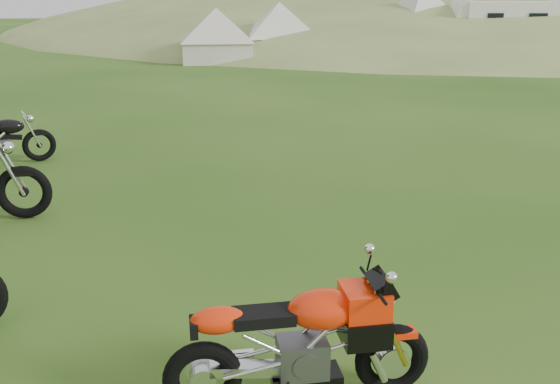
{
  "coord_description": "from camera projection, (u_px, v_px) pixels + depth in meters",
  "views": [
    {
      "loc": [
        -0.96,
        -5.13,
        2.76
      ],
      "look_at": [
        -0.03,
        0.4,
        0.92
      ],
      "focal_mm": 40.0,
      "sensor_mm": 36.0,
      "label": 1
    }
  ],
  "objects": [
    {
      "name": "tent_left",
      "position": [
        217.0,
        32.0,
        24.15
      ],
      "size": [
        2.73,
        2.73,
        2.26
      ],
      "primitive_type": null,
      "rotation": [
        0.0,
        0.0,
        -0.05
      ],
      "color": "beige",
      "rests_on": "ground"
    },
    {
      "name": "tent_right",
      "position": [
        420.0,
        21.0,
        26.97
      ],
      "size": [
        3.87,
        3.87,
        2.8
      ],
      "primitive_type": null,
      "rotation": [
        0.0,
        0.0,
        0.22
      ],
      "color": "beige",
      "rests_on": "ground"
    },
    {
      "name": "hedgerow",
      "position": [
        506.0,
        26.0,
        47.08
      ],
      "size": [
        36.0,
        1.2,
        8.6
      ],
      "primitive_type": null,
      "color": "black",
      "rests_on": "ground"
    },
    {
      "name": "tent_mid",
      "position": [
        279.0,
        28.0,
        25.79
      ],
      "size": [
        2.76,
        2.76,
        2.38
      ],
      "primitive_type": null,
      "rotation": [
        0.0,
        0.0,
        -0.01
      ],
      "color": "silver",
      "rests_on": "ground"
    },
    {
      "name": "sport_motorcycle",
      "position": [
        300.0,
        334.0,
        4.21
      ],
      "size": [
        1.77,
        0.45,
        1.06
      ],
      "primitive_type": null,
      "rotation": [
        0.0,
        0.0,
        0.0
      ],
      "color": "red",
      "rests_on": "ground"
    },
    {
      "name": "caravan",
      "position": [
        509.0,
        29.0,
        25.68
      ],
      "size": [
        5.22,
        3.1,
        2.29
      ],
      "primitive_type": null,
      "rotation": [
        0.0,
        0.0,
        -0.2
      ],
      "color": "white",
      "rests_on": "ground"
    },
    {
      "name": "hillside",
      "position": [
        506.0,
        26.0,
        47.08
      ],
      "size": [
        80.0,
        64.0,
        8.0
      ],
      "primitive_type": "ellipsoid",
      "color": "olive",
      "rests_on": "ground"
    },
    {
      "name": "ground",
      "position": [
        290.0,
        299.0,
        5.81
      ],
      "size": [
        120.0,
        120.0,
        0.0
      ],
      "primitive_type": "plane",
      "color": "#204A0F",
      "rests_on": "ground"
    }
  ]
}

